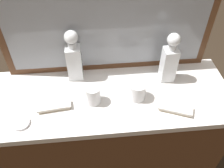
# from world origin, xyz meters

# --- Properties ---
(dresser) EXTENTS (1.27, 0.48, 0.91)m
(dresser) POSITION_xyz_m (0.00, 0.00, 0.45)
(dresser) COLOR brown
(dresser) RESTS_ON ground_plane
(dresser_mirror) EXTENTS (1.12, 0.03, 0.72)m
(dresser_mirror) POSITION_xyz_m (0.00, 0.22, 1.27)
(dresser_mirror) COLOR brown
(dresser_mirror) RESTS_ON dresser
(crystal_decanter_left) EXTENTS (0.08, 0.08, 0.30)m
(crystal_decanter_left) POSITION_xyz_m (-0.19, 0.16, 1.03)
(crystal_decanter_left) COLOR white
(crystal_decanter_left) RESTS_ON dresser
(crystal_decanter_far_left) EXTENTS (0.07, 0.07, 0.29)m
(crystal_decanter_far_left) POSITION_xyz_m (0.31, 0.10, 1.03)
(crystal_decanter_far_left) COLOR white
(crystal_decanter_far_left) RESTS_ON dresser
(crystal_tumbler_left) EXTENTS (0.09, 0.09, 0.09)m
(crystal_tumbler_left) POSITION_xyz_m (0.13, -0.03, 0.95)
(crystal_tumbler_left) COLOR white
(crystal_tumbler_left) RESTS_ON dresser
(crystal_tumbler_rear) EXTENTS (0.08, 0.08, 0.10)m
(crystal_tumbler_rear) POSITION_xyz_m (-0.10, -0.04, 0.95)
(crystal_tumbler_rear) COLOR white
(crystal_tumbler_rear) RESTS_ON dresser
(silver_brush_right) EXTENTS (0.17, 0.07, 0.02)m
(silver_brush_right) POSITION_xyz_m (-0.29, -0.06, 0.92)
(silver_brush_right) COLOR #B7A88C
(silver_brush_right) RESTS_ON dresser
(silver_brush_center) EXTENTS (0.18, 0.12, 0.02)m
(silver_brush_center) POSITION_xyz_m (0.30, -0.13, 0.92)
(silver_brush_center) COLOR #B7A88C
(silver_brush_center) RESTS_ON dresser
(porcelain_dish) EXTENTS (0.08, 0.08, 0.01)m
(porcelain_dish) POSITION_xyz_m (-0.44, -0.15, 0.91)
(porcelain_dish) COLOR silver
(porcelain_dish) RESTS_ON dresser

